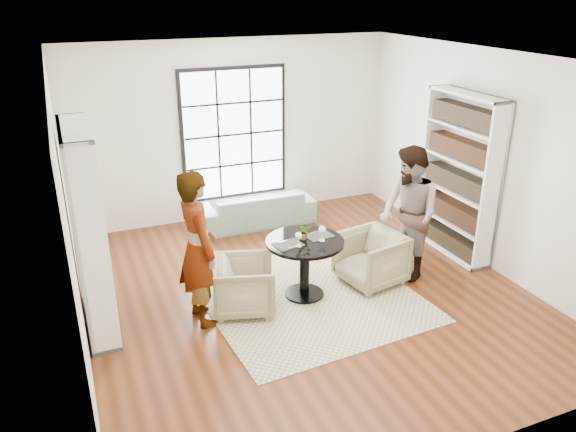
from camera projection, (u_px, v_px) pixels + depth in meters
name	position (u px, v px, depth m)	size (l,w,h in m)	color
ground	(306.00, 293.00, 7.41)	(6.00, 6.00, 0.00)	#5F2E16
room_shell	(290.00, 190.00, 7.40)	(6.00, 6.01, 6.00)	silver
rug	(309.00, 297.00, 7.30)	(2.62, 2.62, 0.01)	#C2B291
pedestal_table	(305.00, 256.00, 7.13)	(0.99, 0.99, 0.79)	black
sofa	(256.00, 208.00, 9.46)	(1.94, 0.76, 0.57)	slate
armchair_left	(245.00, 286.00, 6.91)	(0.72, 0.74, 0.68)	tan
armchair_right	(371.00, 259.00, 7.54)	(0.76, 0.79, 0.72)	tan
person_left	(198.00, 249.00, 6.48)	(0.69, 0.45, 1.89)	gray
person_right	(409.00, 214.00, 7.52)	(0.89, 0.70, 1.84)	gray
placemat_left	(288.00, 245.00, 6.92)	(0.34, 0.26, 0.01)	black
placemat_right	(319.00, 236.00, 7.17)	(0.34, 0.26, 0.01)	black
cutlery_left	(288.00, 244.00, 6.92)	(0.14, 0.22, 0.01)	silver
cutlery_right	(319.00, 235.00, 7.17)	(0.14, 0.22, 0.01)	silver
wine_glass_left	(299.00, 236.00, 6.84)	(0.09, 0.09, 0.19)	silver
wine_glass_right	(322.00, 230.00, 6.98)	(0.09, 0.09, 0.20)	silver
flower_centerpiece	(303.00, 231.00, 7.05)	(0.19, 0.16, 0.21)	gray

